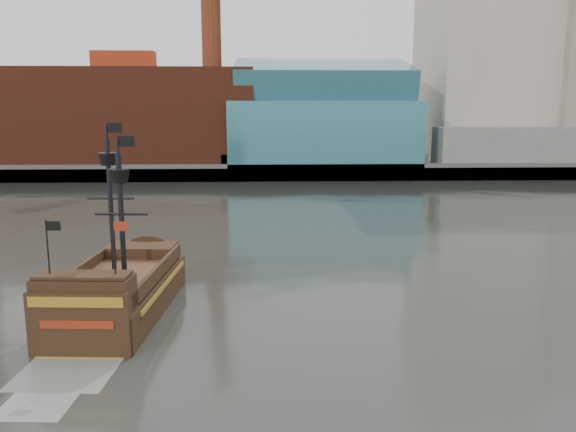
{
  "coord_description": "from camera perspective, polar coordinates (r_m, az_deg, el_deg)",
  "views": [
    {
      "loc": [
        0.59,
        -22.52,
        10.41
      ],
      "look_at": [
        2.03,
        11.9,
        4.0
      ],
      "focal_mm": 35.0,
      "sensor_mm": 36.0,
      "label": 1
    }
  ],
  "objects": [
    {
      "name": "ground",
      "position": [
        24.81,
        -3.65,
        -14.28
      ],
      "size": [
        400.0,
        400.0,
        0.0
      ],
      "primitive_type": "plane",
      "color": "#282B26",
      "rests_on": "ground"
    },
    {
      "name": "promenade_far",
      "position": [
        114.9,
        -2.7,
        5.83
      ],
      "size": [
        220.0,
        60.0,
        2.0
      ],
      "primitive_type": "cube",
      "color": "slate",
      "rests_on": "ground"
    },
    {
      "name": "seawall",
      "position": [
        85.51,
        -2.79,
        4.41
      ],
      "size": [
        220.0,
        1.0,
        2.6
      ],
      "primitive_type": "cube",
      "color": "#4C4C49",
      "rests_on": "ground"
    },
    {
      "name": "skyline",
      "position": [
        108.11,
        0.07,
        18.06
      ],
      "size": [
        149.0,
        45.0,
        62.0
      ],
      "color": "#80664C",
      "rests_on": "promenade_far"
    },
    {
      "name": "pirate_ship",
      "position": [
        30.75,
        -16.78,
        -7.83
      ],
      "size": [
        5.27,
        14.37,
        10.56
      ],
      "rotation": [
        0.0,
        0.0,
        -0.07
      ],
      "color": "black",
      "rests_on": "ground"
    }
  ]
}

